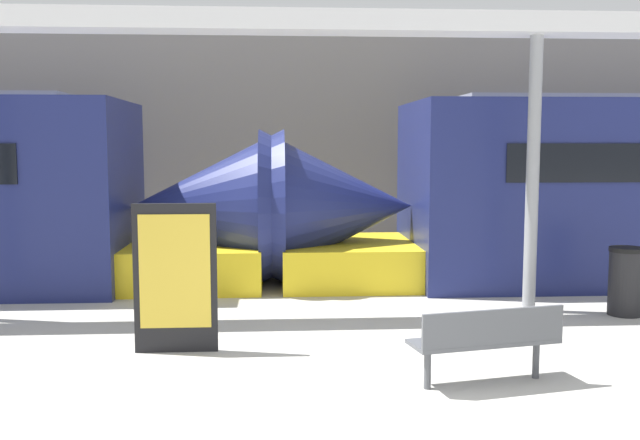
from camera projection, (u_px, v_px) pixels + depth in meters
name	position (u px, v px, depth m)	size (l,w,h in m)	color
ground_plane	(400.00, 438.00, 5.81)	(60.00, 60.00, 0.00)	#B2AFA8
station_wall	(320.00, 139.00, 15.83)	(56.00, 0.20, 5.00)	gray
bench_near	(487.00, 338.00, 7.01)	(1.56, 0.74, 0.80)	#4C4F54
trash_bin	(626.00, 281.00, 9.93)	(0.48, 0.48, 0.96)	black
poster_board	(175.00, 278.00, 8.12)	(0.94, 0.07, 1.72)	black
support_column_near	(533.00, 176.00, 10.02)	(0.18, 0.18, 3.88)	gray
canopy_beam	(537.00, 25.00, 9.80)	(28.00, 0.60, 0.28)	silver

